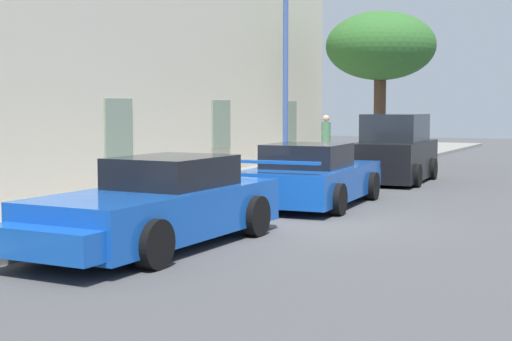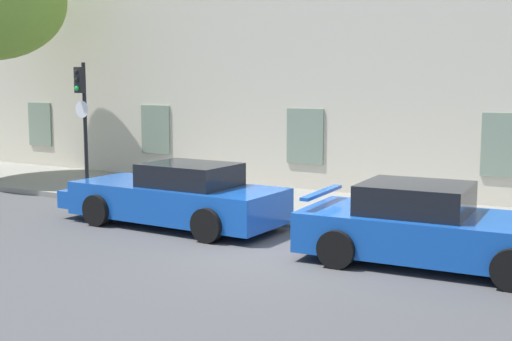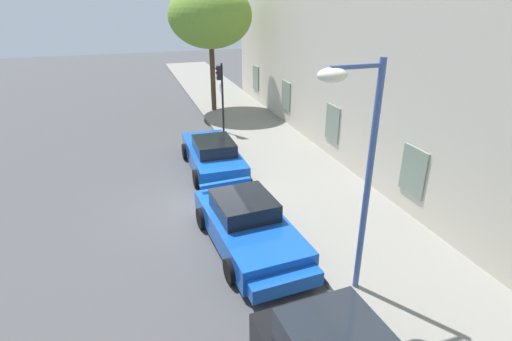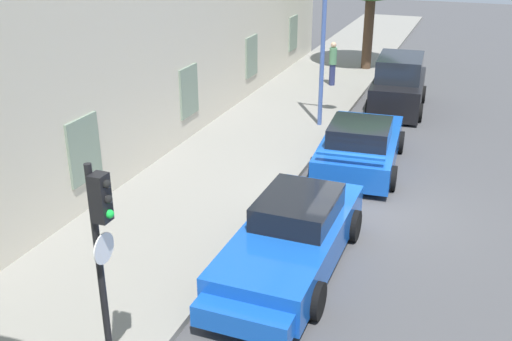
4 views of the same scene
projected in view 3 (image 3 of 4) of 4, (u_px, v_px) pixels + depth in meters
The scene contains 7 objects.
ground_plane at pixel (204, 207), 13.51m from camera, with size 80.00×80.00×0.00m, color #444447.
sidewalk at pixel (315, 189), 14.64m from camera, with size 60.00×4.00×0.14m, color gray.
sportscar_red_lead at pixel (212, 154), 16.37m from camera, with size 5.12×2.09×1.37m.
sportscar_yellow_flank at pixel (250, 229), 11.19m from camera, with size 4.93×2.44×1.35m.
tree_near_kerb at pixel (210, 16), 22.18m from camera, with size 4.63×4.63×7.07m.
traffic_light at pixel (221, 86), 19.44m from camera, with size 0.44×0.36×3.42m.
street_lamp at pixel (355, 141), 8.06m from camera, with size 0.44×1.42×5.37m.
Camera 3 is at (11.81, -2.01, 6.60)m, focal length 28.24 mm.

